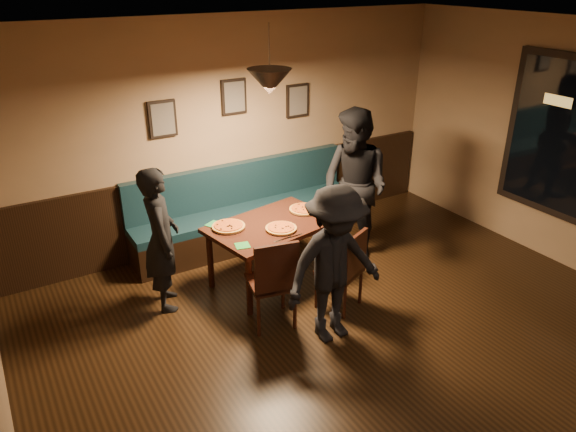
% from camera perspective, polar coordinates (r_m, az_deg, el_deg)
% --- Properties ---
extents(floor, '(7.00, 7.00, 0.00)m').
position_cam_1_polar(floor, '(4.92, 14.04, -17.72)').
color(floor, black).
rests_on(floor, ground).
extents(ceiling, '(7.00, 7.00, 0.00)m').
position_cam_1_polar(ceiling, '(3.70, 18.63, 16.39)').
color(ceiling, silver).
rests_on(ceiling, ground).
extents(wall_back, '(6.00, 0.00, 6.00)m').
position_cam_1_polar(wall_back, '(6.79, -5.69, 8.76)').
color(wall_back, '#8C704F').
rests_on(wall_back, ground).
extents(wainscot, '(5.88, 0.06, 1.00)m').
position_cam_1_polar(wainscot, '(7.07, -5.28, 1.67)').
color(wainscot, black).
rests_on(wainscot, ground).
extents(booth_bench, '(3.00, 0.60, 1.00)m').
position_cam_1_polar(booth_bench, '(6.84, -4.28, 0.91)').
color(booth_bench, '#0F232D').
rests_on(booth_bench, ground).
extents(picture_left, '(0.32, 0.04, 0.42)m').
position_cam_1_polar(picture_left, '(6.37, -13.10, 9.95)').
color(picture_left, black).
rests_on(picture_left, wall_back).
extents(picture_center, '(0.32, 0.04, 0.42)m').
position_cam_1_polar(picture_center, '(6.66, -5.74, 12.42)').
color(picture_center, black).
rests_on(picture_center, wall_back).
extents(picture_right, '(0.32, 0.04, 0.42)m').
position_cam_1_polar(picture_right, '(7.11, 1.00, 12.09)').
color(picture_right, black).
rests_on(picture_right, wall_back).
extents(pendant_lamp, '(0.44, 0.44, 0.25)m').
position_cam_1_polar(pendant_lamp, '(5.41, -1.97, 13.98)').
color(pendant_lamp, black).
rests_on(pendant_lamp, ceiling).
extents(dining_table, '(1.47, 1.09, 0.72)m').
position_cam_1_polar(dining_table, '(6.05, -1.71, -3.89)').
color(dining_table, black).
rests_on(dining_table, floor).
extents(chair_near_left, '(0.51, 0.51, 0.97)m').
position_cam_1_polar(chair_near_left, '(5.31, -1.81, -6.75)').
color(chair_near_left, black).
rests_on(chair_near_left, floor).
extents(chair_near_right, '(0.52, 0.52, 0.89)m').
position_cam_1_polar(chair_near_right, '(5.60, 5.46, -5.56)').
color(chair_near_right, black).
rests_on(chair_near_right, floor).
extents(diner_left, '(0.49, 0.63, 1.53)m').
position_cam_1_polar(diner_left, '(5.60, -13.25, -2.41)').
color(diner_left, black).
rests_on(diner_left, floor).
extents(diner_right, '(0.85, 1.01, 1.84)m').
position_cam_1_polar(diner_right, '(6.40, 7.04, 3.13)').
color(diner_right, black).
rests_on(diner_right, floor).
extents(diner_front, '(1.01, 0.58, 1.56)m').
position_cam_1_polar(diner_front, '(4.98, 4.94, -5.22)').
color(diner_front, black).
rests_on(diner_front, floor).
extents(pizza_a, '(0.46, 0.46, 0.04)m').
position_cam_1_polar(pizza_a, '(5.81, -6.30, -1.09)').
color(pizza_a, '#CC6126').
rests_on(pizza_a, dining_table).
extents(pizza_b, '(0.35, 0.35, 0.04)m').
position_cam_1_polar(pizza_b, '(5.74, -0.74, -1.30)').
color(pizza_b, '#C77325').
rests_on(pizza_b, dining_table).
extents(pizza_c, '(0.36, 0.36, 0.04)m').
position_cam_1_polar(pizza_c, '(6.19, 1.72, 0.72)').
color(pizza_c, gold).
rests_on(pizza_c, dining_table).
extents(soda_glass, '(0.09, 0.09, 0.16)m').
position_cam_1_polar(soda_glass, '(5.86, 4.67, -0.16)').
color(soda_glass, black).
rests_on(soda_glass, dining_table).
extents(tabasco_bottle, '(0.04, 0.04, 0.12)m').
position_cam_1_polar(tabasco_bottle, '(6.11, 3.03, 0.78)').
color(tabasco_bottle, '#990517').
rests_on(tabasco_bottle, dining_table).
extents(napkin_a, '(0.21, 0.21, 0.01)m').
position_cam_1_polar(napkin_a, '(5.92, -7.76, -0.89)').
color(napkin_a, '#1E733C').
rests_on(napkin_a, dining_table).
extents(napkin_b, '(0.17, 0.17, 0.01)m').
position_cam_1_polar(napkin_b, '(5.45, -4.83, -3.12)').
color(napkin_b, '#217D2B').
rests_on(napkin_b, dining_table).
extents(cutlery_set, '(0.19, 0.03, 0.00)m').
position_cam_1_polar(cutlery_set, '(5.57, -0.03, -2.35)').
color(cutlery_set, '#B5B4B9').
rests_on(cutlery_set, dining_table).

